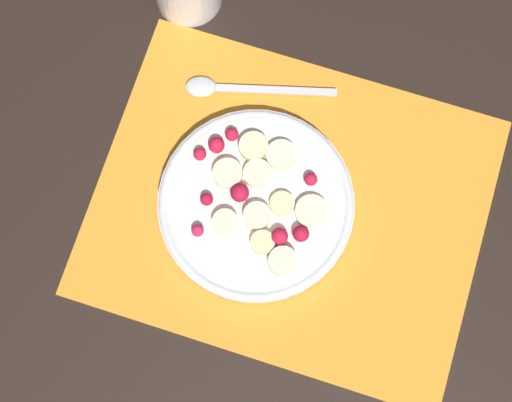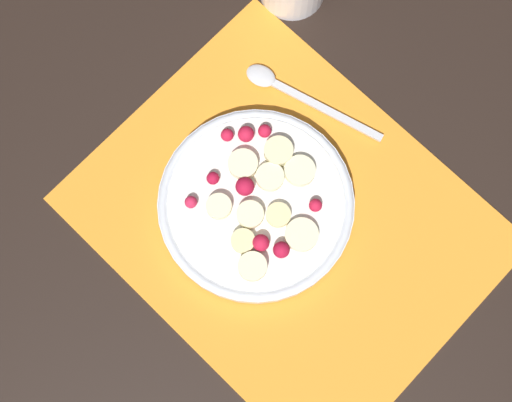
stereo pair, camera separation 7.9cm
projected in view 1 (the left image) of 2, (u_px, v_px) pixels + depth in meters
ground_plane at (290, 207)px, 0.83m from camera, size 3.00×3.00×0.00m
placemat at (290, 206)px, 0.82m from camera, size 0.44×0.35×0.01m
fruit_bowl at (256, 204)px, 0.81m from camera, size 0.22×0.22×0.04m
spoon at (231, 88)px, 0.85m from camera, size 0.18×0.06×0.01m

